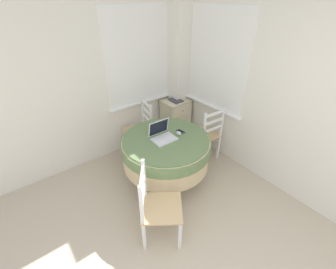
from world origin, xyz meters
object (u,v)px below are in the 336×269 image
cell_phone (181,131)px  dining_chair_near_back_window (140,130)px  round_dining_table (166,149)px  dining_chair_camera_near (157,207)px  book_on_cabinet (176,100)px  computer_mouse (179,133)px  corner_cabinet (175,118)px  laptop (162,135)px  dining_chair_near_right_window (206,135)px

cell_phone → dining_chair_near_back_window: 0.89m
round_dining_table → dining_chair_camera_near: 0.85m
dining_chair_camera_near → book_on_cabinet: bearing=45.6°
computer_mouse → book_on_cabinet: computer_mouse is taller
cell_phone → corner_cabinet: 1.16m
cell_phone → dining_chair_near_back_window: size_ratio=0.14×
cell_phone → round_dining_table: bearing=-176.9°
laptop → dining_chair_near_back_window: bearing=81.0°
round_dining_table → dining_chair_camera_near: size_ratio=1.27×
laptop → dining_chair_near_back_window: size_ratio=0.33×
dining_chair_near_back_window → cell_phone: bearing=-78.5°
corner_cabinet → book_on_cabinet: 0.37m
dining_chair_near_right_window → dining_chair_camera_near: same height
round_dining_table → computer_mouse: (0.19, -0.03, 0.19)m
computer_mouse → book_on_cabinet: bearing=52.7°
dining_chair_camera_near → dining_chair_near_back_window: bearing=65.0°
laptop → dining_chair_near_right_window: size_ratio=0.33×
dining_chair_near_back_window → book_on_cabinet: bearing=3.1°
dining_chair_camera_near → book_on_cabinet: dining_chair_camera_near is taller
laptop → dining_chair_near_back_window: laptop is taller
cell_phone → corner_cabinet: cell_phone is taller
cell_phone → dining_chair_near_right_window: bearing=5.5°
dining_chair_near_right_window → dining_chair_camera_near: bearing=-154.1°
cell_phone → dining_chair_camera_near: size_ratio=0.14×
dining_chair_near_back_window → dining_chair_near_right_window: same height
round_dining_table → book_on_cabinet: 1.25m
round_dining_table → dining_chair_near_right_window: dining_chair_near_right_window is taller
round_dining_table → laptop: 0.23m
computer_mouse → corner_cabinet: size_ratio=0.12×
dining_chair_camera_near → laptop: bearing=49.9°
computer_mouse → cell_phone: bearing=30.4°
cell_phone → dining_chair_near_back_window: bearing=101.5°
laptop → dining_chair_camera_near: laptop is taller
corner_cabinet → computer_mouse: bearing=-127.4°
computer_mouse → corner_cabinet: computer_mouse is taller
round_dining_table → corner_cabinet: round_dining_table is taller
round_dining_table → dining_chair_near_right_window: bearing=4.7°
round_dining_table → laptop: (-0.03, 0.04, 0.22)m
round_dining_table → dining_chair_camera_near: bearing=-133.3°
dining_chair_near_back_window → dining_chair_near_right_window: (0.73, -0.76, 0.00)m
cell_phone → dining_chair_near_back_window: dining_chair_near_back_window is taller
round_dining_table → laptop: laptop is taller
laptop → computer_mouse: bearing=-15.2°
cell_phone → book_on_cabinet: bearing=54.3°
round_dining_table → dining_chair_near_back_window: size_ratio=1.27×
computer_mouse → dining_chair_near_back_window: bearing=96.6°
dining_chair_camera_near → book_on_cabinet: size_ratio=3.90×
cell_phone → book_on_cabinet: cell_phone is taller
dining_chair_near_back_window → computer_mouse: bearing=-83.4°
dining_chair_near_back_window → dining_chair_camera_near: same height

